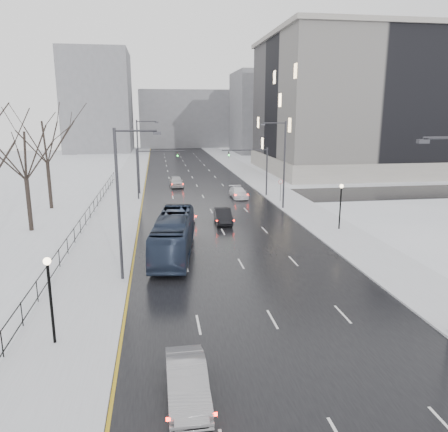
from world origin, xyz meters
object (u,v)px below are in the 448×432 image
mast_signal_left (146,168)px  sedan_center_far (176,181)px  tree_park_d (32,231)px  sedan_right_far (238,193)px  bus (174,235)px  no_uturn_sign (281,184)px  lamppost_r_mid (341,200)px  tree_park_e (52,209)px  streetlight_r_mid (282,161)px  lamppost_l (50,288)px  streetlight_l_near (122,198)px  streetlight_l_far (140,153)px  sedan_left_near (187,382)px  sedan_right_near (223,216)px  mast_signal_right (259,166)px  sedan_center_near (184,213)px

mast_signal_left → sedan_center_far: 10.86m
tree_park_d → sedan_right_far: (22.30, 13.44, 0.72)m
tree_park_d → bus: (13.00, -9.04, 1.60)m
no_uturn_sign → bus: bearing=-126.3°
lamppost_r_mid → sedan_center_far: (-14.16, 27.48, -2.09)m
tree_park_e → streetlight_r_mid: (26.37, -4.00, 5.62)m
lamppost_l → sedan_right_far: 38.75m
streetlight_l_near → streetlight_l_far: same height
lamppost_l → no_uturn_sign: lamppost_l is taller
sedan_right_far → sedan_center_far: 12.62m
streetlight_l_far → sedan_left_near: streetlight_l_far is taller
sedan_left_near → sedan_right_near: 27.88m
tree_park_e → sedan_left_near: size_ratio=3.05×
tree_park_d → mast_signal_left: bearing=53.2°
sedan_left_near → streetlight_l_far: bearing=93.4°
tree_park_e → bus: (13.40, -19.04, 1.60)m
streetlight_r_mid → mast_signal_right: (-0.84, 8.00, -1.51)m
sedan_left_near → sedan_center_near: size_ratio=1.03×
bus → streetlight_l_near: bearing=-116.6°
lamppost_r_mid → sedan_right_far: bearing=110.4°
streetlight_l_far → bus: 27.55m
sedan_right_near → tree_park_d: bearing=-176.7°
tree_park_d → streetlight_l_far: size_ratio=1.25×
streetlight_l_far → lamppost_r_mid: 29.30m
bus → sedan_right_near: bearing=68.0°
streetlight_l_far → mast_signal_left: streetlight_l_far is taller
lamppost_r_mid → sedan_right_near: bearing=157.7°
bus → sedan_right_near: 10.78m
lamppost_l → no_uturn_sign: size_ratio=1.59×
no_uturn_sign → sedan_left_near: (-14.20, -37.02, -1.53)m
lamppost_l → sedan_right_near: lamppost_l is taller
streetlight_l_near → mast_signal_left: size_ratio=1.54×
streetlight_r_mid → mast_signal_right: 8.18m
no_uturn_sign → lamppost_r_mid: bearing=-82.7°
lamppost_l → sedan_center_far: 46.20m
tree_park_e → sedan_center_far: size_ratio=2.82×
streetlight_r_mid → streetlight_l_near: 25.82m
lamppost_l → mast_signal_left: size_ratio=0.66×
sedan_center_far → sedan_right_far: bearing=-55.2°
streetlight_l_near → lamppost_l: (-2.83, -8.00, -2.67)m
tree_park_e → bus: bearing=-54.9°
lamppost_r_mid → no_uturn_sign: bearing=97.3°
bus → sedan_center_far: 32.57m
streetlight_l_near → streetlight_l_far: bearing=90.0°
sedan_right_far → mast_signal_left: bearing=175.2°
tree_park_e → streetlight_l_near: (10.03, -24.00, 5.62)m
lamppost_r_mid → mast_signal_left: bearing=135.5°
streetlight_l_near → sedan_center_far: (5.01, 37.48, -4.76)m
lamppost_r_mid → tree_park_e: bearing=154.4°
streetlight_r_mid → bus: 20.26m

